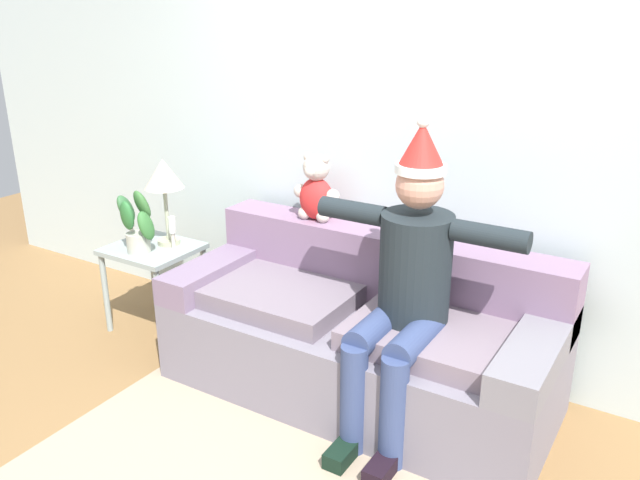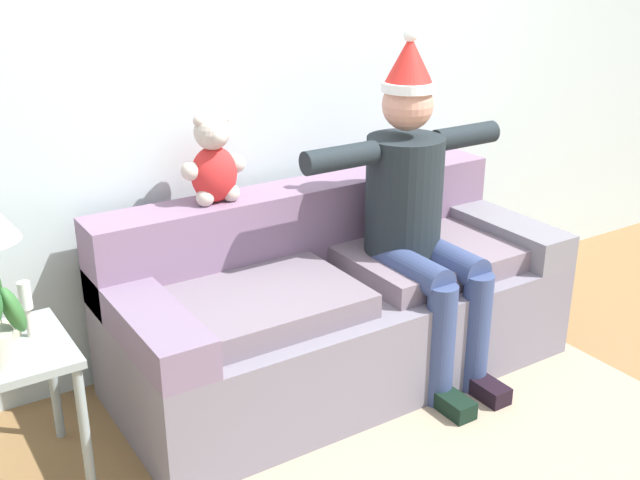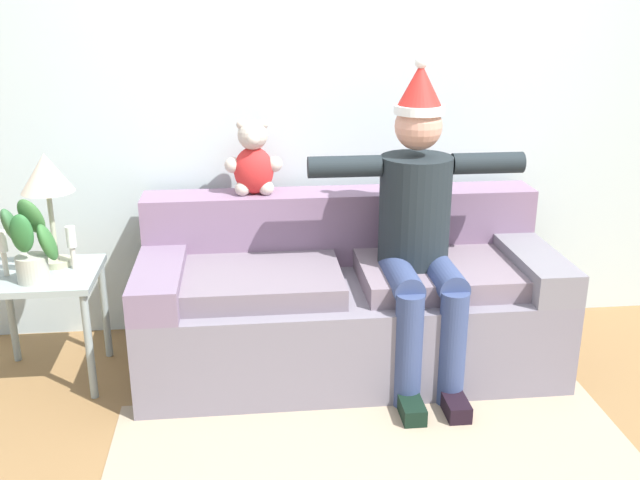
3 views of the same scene
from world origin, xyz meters
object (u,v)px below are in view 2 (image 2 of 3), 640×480
at_px(couch, 336,304).
at_px(person_seated, 417,208).
at_px(teddy_bear, 214,163).
at_px(candle_short, 26,302).

xyz_separation_m(couch, person_seated, (0.31, -0.16, 0.44)).
xyz_separation_m(teddy_bear, candle_short, (-0.86, -0.27, -0.31)).
bearing_deg(teddy_bear, candle_short, -162.74).
relative_size(person_seated, candle_short, 7.32).
bearing_deg(couch, person_seated, -27.41).
relative_size(couch, candle_short, 9.70).
xyz_separation_m(person_seated, teddy_bear, (-0.75, 0.42, 0.22)).
distance_m(person_seated, candle_short, 1.62).
height_order(couch, candle_short, couch).
bearing_deg(candle_short, teddy_bear, 17.26).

